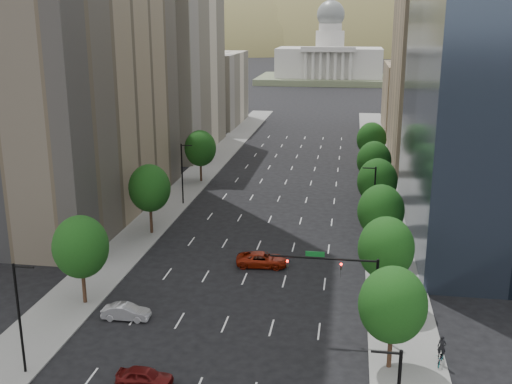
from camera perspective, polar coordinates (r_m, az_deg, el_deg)
The scene contains 25 objects.
sidewalk_left at distance 86.24m, azimuth -8.96°, elevation -1.98°, with size 6.00×200.00×0.15m, color slate.
sidewalk_right at distance 82.44m, azimuth 12.06°, elevation -2.98°, with size 6.00×200.00×0.15m, color slate.
midrise_cream_left at distance 126.40m, azimuth -7.50°, elevation 11.75°, with size 14.00×30.00×35.00m, color beige.
filler_left at distance 158.98m, azimuth -4.04°, elevation 9.57°, with size 14.00×26.00×18.00m, color beige.
parking_tan_right at distance 119.49m, azimuth 16.17°, elevation 9.84°, with size 14.00×30.00×30.00m, color #8C7759.
filler_right at distance 152.85m, azimuth 14.51°, elevation 8.48°, with size 14.00×26.00×16.00m, color #8C7759.
tree_right_0 at distance 47.91m, azimuth 12.61°, elevation -10.22°, with size 5.20×5.20×8.39m.
tree_right_1 at distance 57.87m, azimuth 12.02°, elevation -5.16°, with size 5.20×5.20×8.75m.
tree_right_2 at distance 69.26m, azimuth 11.55°, elevation -1.75°, with size 5.20×5.20×8.61m.
tree_right_3 at distance 80.71m, azimuth 11.23°, elevation 0.98°, with size 5.20×5.20×8.89m.
tree_right_4 at distance 94.41m, azimuth 10.93°, elevation 2.87°, with size 5.20×5.20×8.46m.
tree_right_5 at distance 110.02m, azimuth 10.70°, elevation 4.85°, with size 5.20×5.20×8.75m.
tree_left_0 at distance 59.26m, azimuth -16.01°, elevation -4.93°, with size 5.20×5.20×8.75m.
tree_left_1 at distance 76.84m, azimuth -9.88°, elevation 0.36°, with size 5.20×5.20×8.97m.
tree_left_2 at distance 101.17m, azimuth -5.21°, elevation 4.07°, with size 5.20×5.20×8.68m.
streetlight_rn at distance 76.15m, azimuth 10.89°, elevation -0.71°, with size 1.70×0.20×9.00m.
streetlight_ls at distance 49.64m, azimuth -21.13°, elevation -10.69°, with size 1.70×0.20×9.00m.
streetlight_ln at distance 88.96m, azimuth -6.86°, elevation 1.85°, with size 1.70×0.20×9.00m.
traffic_signal at distance 52.41m, azimuth 8.47°, elevation -7.92°, with size 9.12×0.40×7.38m.
capitol at distance 268.54m, azimuth 6.83°, elevation 11.92°, with size 60.00×40.00×35.20m.
foothills at distance 621.23m, azimuth 11.26°, elevation 9.57°, with size 720.00×413.00×263.00m.
car_maroon at distance 47.76m, azimuth -10.32°, elevation -16.58°, with size 1.70×4.22×1.44m, color #520E0D.
car_silver at distance 57.32m, azimuth -12.00°, elevation -10.87°, with size 1.50×4.31×1.42m, color #9F9FA4.
car_red_far at distance 67.30m, azimuth 0.58°, elevation -6.31°, with size 2.60×5.65×1.57m, color maroon.
cyclist at distance 51.26m, azimuth 16.85°, elevation -14.31°, with size 1.17×1.94×2.43m.
Camera 1 is at (10.33, -18.06, 26.07)m, focal length 42.96 mm.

